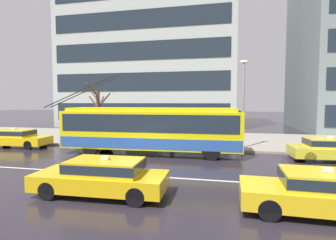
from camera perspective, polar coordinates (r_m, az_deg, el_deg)
The scene contains 14 objects.
ground_plane at distance 13.26m, azimuth -5.84°, elevation -10.38°, with size 160.00×160.00×0.00m, color #26212A.
sidewalk_slab at distance 23.07m, azimuth 2.24°, elevation -4.03°, with size 80.00×10.00×0.14m, color gray.
lane_centre_line at distance 12.16m, azimuth -7.66°, elevation -11.70°, with size 72.00×0.14×0.01m, color silver.
trolleybus at distance 16.61m, azimuth -3.61°, elevation -1.85°, with size 12.77×2.87×4.94m.
taxi_ahead_of_bus at distance 17.25m, azimuth 31.80°, elevation -5.22°, with size 4.57×2.08×1.39m.
taxi_oncoming_far at distance 9.10m, azimuth 30.30°, elevation -13.04°, with size 4.49×1.87×1.39m.
taxi_oncoming_near at distance 9.76m, azimuth -13.91°, elevation -11.46°, with size 4.69×1.93×1.39m.
taxi_queued_behind_bus at distance 22.11m, azimuth -29.94°, elevation -3.25°, with size 4.76×2.03×1.39m.
bus_shelter at distance 20.73m, azimuth -6.21°, elevation 0.63°, with size 3.81×1.65×2.61m.
pedestrian_at_shelter at distance 19.01m, azimuth 0.64°, elevation -0.68°, with size 1.30×1.30×2.05m.
pedestrian_approaching_curb at distance 21.61m, azimuth -12.96°, elevation 0.07°, with size 1.42×1.42×2.07m.
street_lamp at distance 18.65m, azimuth 15.90°, elevation 5.07°, with size 0.60×0.32×5.91m.
street_tree_bare at distance 21.65m, azimuth -14.83°, elevation 1.75°, with size 1.95×2.01×4.57m.
office_tower_corner_left at distance 38.72m, azimuth -3.33°, elevation 13.00°, with size 23.23×13.46×18.71m.
Camera 1 is at (4.06, -12.19, 3.28)m, focal length 28.34 mm.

